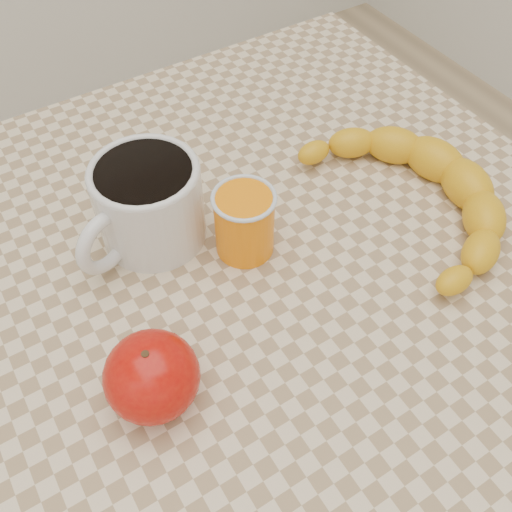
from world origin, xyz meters
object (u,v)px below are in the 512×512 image
coffee_mug (147,202)px  apple (152,376)px  orange_juice_glass (244,222)px  banana (414,194)px  table (256,311)px

coffee_mug → apple: 0.20m
orange_juice_glass → banana: orange_juice_glass is taller
table → banana: banana is taller
coffee_mug → apple: coffee_mug is taller
orange_juice_glass → banana: bearing=-15.3°
coffee_mug → banana: (0.27, -0.12, -0.03)m
orange_juice_glass → banana: size_ratio=0.23×
coffee_mug → banana: 0.30m
coffee_mug → orange_juice_glass: 0.11m
banana → orange_juice_glass: bearing=173.0°
apple → banana: apple is taller
table → coffee_mug: 0.19m
orange_juice_glass → apple: (-0.16, -0.11, -0.00)m
table → banana: size_ratio=2.31×
coffee_mug → banana: coffee_mug is taller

